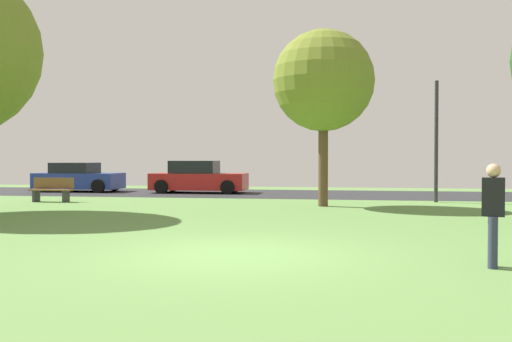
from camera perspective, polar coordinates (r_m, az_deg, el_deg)
ground_plane at (r=9.68m, az=-2.30°, el=-8.46°), size 44.00×44.00×0.00m
road_strip at (r=25.47m, az=5.00°, el=-2.36°), size 44.00×6.40×0.01m
maple_tree_far at (r=19.30m, az=6.88°, el=9.06°), size 3.44×3.44×5.98m
person_catcher at (r=9.12m, az=23.00°, el=-3.77°), size 0.36×0.30×1.56m
parked_car_blue at (r=28.65m, az=-17.66°, el=-0.70°), size 4.08×2.06×1.41m
parked_car_red at (r=26.42m, az=-5.93°, el=-0.74°), size 4.44×1.94×1.51m
park_bench at (r=22.30m, az=-20.07°, el=-1.78°), size 1.60×0.45×0.90m
street_lamp_post at (r=21.79m, az=17.88°, el=2.87°), size 0.14×0.14×4.50m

